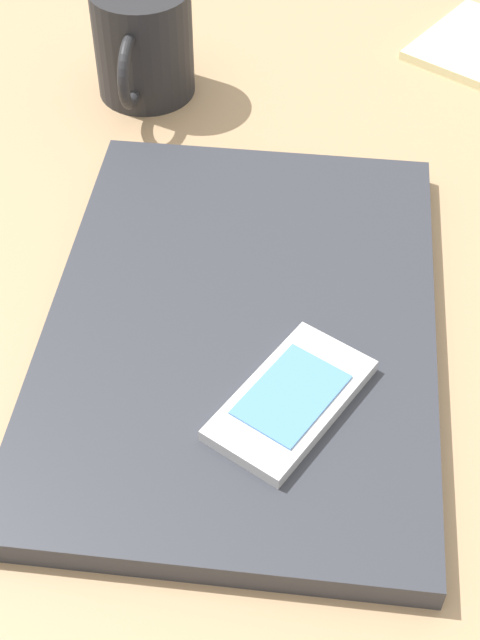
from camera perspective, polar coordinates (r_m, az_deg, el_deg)
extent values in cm
cube|color=tan|center=(60.22, 2.26, -2.18)|extent=(120.00, 80.00, 3.00)
cube|color=#33353D|center=(58.28, 0.00, -0.73)|extent=(36.03, 25.76, 1.82)
cube|color=silver|center=(53.08, 3.22, -5.02)|extent=(11.79, 9.74, 0.86)
cube|color=#5993E0|center=(52.69, 3.25, -4.69)|extent=(7.72, 6.81, 0.14)
cylinder|color=#262628|center=(79.45, -6.07, 16.96)|extent=(8.26, 8.26, 9.21)
torus|color=#262628|center=(75.70, -6.85, 15.25)|extent=(6.06, 0.90, 6.06)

